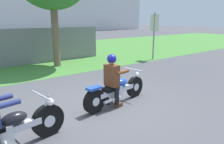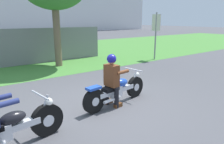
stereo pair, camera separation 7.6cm
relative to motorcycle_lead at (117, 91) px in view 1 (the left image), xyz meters
name	(u,v)px [view 1 (the left image)]	position (x,y,z in m)	size (l,w,h in m)	color
ground	(106,103)	(-0.22, 0.19, -0.38)	(120.00, 120.00, 0.00)	#4C4C51
grass_verge	(19,56)	(-0.22, 9.51, -0.37)	(60.00, 12.00, 0.01)	#478438
motorcycle_lead	(117,91)	(0.00, 0.00, 0.00)	(2.16, 0.68, 0.86)	black
rider_lead	(112,76)	(-0.17, -0.02, 0.43)	(0.59, 0.51, 1.38)	black
motorcycle_follow	(5,132)	(-2.81, -0.53, 0.02)	(2.22, 0.69, 0.88)	black
sign_banner	(154,29)	(5.68, 3.82, 1.35)	(0.08, 0.60, 2.60)	gray
fence_segment	(38,46)	(0.11, 6.65, 0.52)	(7.00, 0.06, 1.80)	slate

